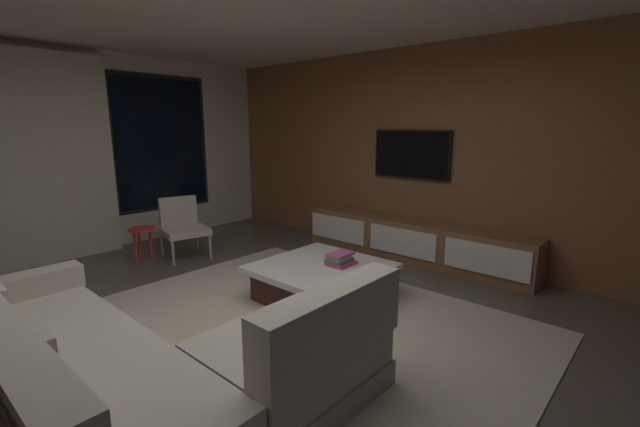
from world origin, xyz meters
name	(u,v)px	position (x,y,z in m)	size (l,w,h in m)	color
floor	(247,344)	(0.00, 0.00, 0.00)	(9.20, 9.20, 0.00)	#564C44
back_wall_with_window	(62,155)	(-0.06, 3.62, 1.34)	(6.60, 0.30, 2.70)	beige
media_wall	(433,155)	(3.06, 0.00, 1.35)	(0.12, 7.80, 2.70)	brown
area_rug	(287,331)	(0.35, -0.10, 0.01)	(3.20, 3.80, 0.01)	beige
sectional_couch	(133,370)	(-0.96, -0.15, 0.29)	(1.98, 2.50, 0.82)	#A49C8C
coffee_table	(322,281)	(1.05, 0.13, 0.19)	(1.16, 1.16, 0.36)	#3C2019
book_stack_on_coffee_table	(340,259)	(1.18, -0.01, 0.42)	(0.28, 0.22, 0.13)	#C33C85
accent_chair_near_window	(182,224)	(0.91, 2.46, 0.43)	(0.65, 0.67, 0.78)	#B2ADA0
side_stool	(142,234)	(0.40, 2.56, 0.37)	(0.32, 0.32, 0.46)	red
media_console	(414,241)	(2.77, 0.05, 0.25)	(0.46, 3.10, 0.52)	brown
mounted_tv	(411,154)	(2.95, 0.25, 1.35)	(0.05, 1.07, 0.62)	black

